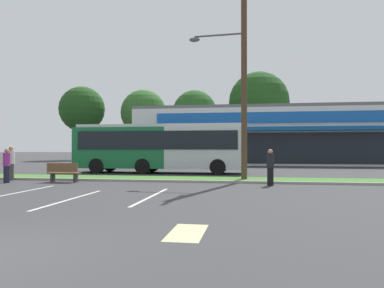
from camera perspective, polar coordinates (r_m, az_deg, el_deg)
The scene contains 18 objects.
grass_median at distance 19.75m, azimuth -3.43°, elevation -5.35°, with size 56.00×2.20×0.12m, color #427A2D.
curb_lip at distance 18.56m, azimuth -4.25°, elevation -5.66°, with size 56.00×0.24×0.12m, color #99968C.
parking_stripe_0 at distance 15.86m, azimuth -24.75°, elevation -6.70°, with size 0.12×4.80×0.01m, color silver.
parking_stripe_1 at distance 13.13m, azimuth -18.09°, elevation -8.03°, with size 0.12×4.80×0.01m, color silver.
parking_stripe_2 at distance 13.23m, azimuth -6.27°, elevation -7.99°, with size 0.12×4.80×0.01m, color silver.
lot_arrow at distance 7.73m, azimuth -0.77°, elevation -13.39°, with size 0.70×1.60×0.01m, color beige.
storefront_building at distance 40.65m, azimuth 10.90°, elevation 1.16°, with size 25.92×12.14×5.81m.
tree_far_left at distance 53.18m, azimuth -16.49°, elevation 5.13°, with size 6.15×6.15×10.03m.
tree_left at distance 51.22m, azimuth -7.46°, elevation 4.80°, with size 6.15×6.15×9.56m.
tree_mid_left at distance 49.10m, azimuth 0.41°, elevation 4.90°, with size 5.74×5.74×9.24m.
tree_mid at distance 51.81m, azimuth 10.22°, elevation 6.36°, with size 8.18×8.18×12.02m.
utility_pole at distance 19.48m, azimuth 7.57°, elevation 10.93°, with size 3.04×2.40×10.48m.
city_bus at distance 25.04m, azimuth -4.91°, elevation -0.42°, with size 11.46×2.68×3.25m.
bus_stop_bench at distance 19.49m, azimuth -19.10°, elevation -4.08°, with size 1.60×0.45×0.95m.
car_2 at distance 33.13m, azimuth -11.97°, elevation -2.13°, with size 4.30×1.86×1.52m.
pedestrian_near_bench at distance 17.14m, azimuth 11.91°, elevation -3.51°, with size 0.33×0.33×1.64m.
pedestrian_by_pole at distance 21.58m, azimuth -26.00°, elevation -2.66°, with size 0.36×0.36×1.78m.
pedestrian_mid at distance 20.22m, azimuth -26.52°, elevation -2.96°, with size 0.34×0.34×1.68m.
Camera 1 is at (4.25, -5.21, 1.73)m, focal length 34.81 mm.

